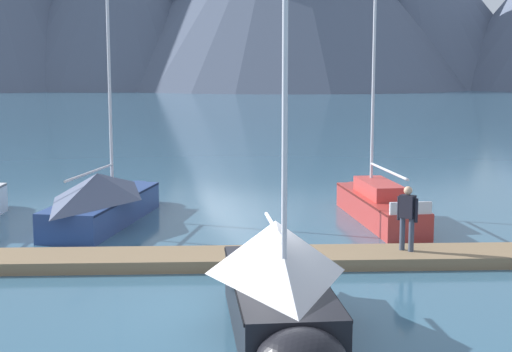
{
  "coord_description": "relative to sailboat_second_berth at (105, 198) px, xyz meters",
  "views": [
    {
      "loc": [
        0.62,
        -14.85,
        5.02
      ],
      "look_at": [
        0.0,
        6.0,
        2.0
      ],
      "focal_mm": 52.99,
      "sensor_mm": 36.0,
      "label": 1
    }
  ],
  "objects": [
    {
      "name": "person_on_dock",
      "position": [
        8.94,
        -4.72,
        0.45
      ],
      "size": [
        0.48,
        0.41,
        1.69
      ],
      "color": "#384256",
      "rests_on": "dock"
    },
    {
      "name": "sailboat_mid_dock_starboard",
      "position": [
        8.86,
        0.84,
        -0.25
      ],
      "size": [
        2.38,
        7.19,
        9.11
      ],
      "color": "#B2332D",
      "rests_on": "ground"
    },
    {
      "name": "dock",
      "position": [
        4.98,
        -5.06,
        -0.67
      ],
      "size": [
        23.22,
        3.54,
        0.3
      ],
      "color": "#846B4C",
      "rests_on": "ground"
    },
    {
      "name": "sailboat_mid_dock_port",
      "position": [
        5.62,
        -10.2,
        0.18
      ],
      "size": [
        2.47,
        6.19,
        7.38
      ],
      "color": "black",
      "rests_on": "ground"
    },
    {
      "name": "ground_plane",
      "position": [
        4.98,
        -9.06,
        -0.81
      ],
      "size": [
        700.0,
        700.0,
        0.0
      ],
      "primitive_type": "plane",
      "color": "#335B75"
    },
    {
      "name": "sailboat_second_berth",
      "position": [
        0.0,
        0.0,
        0.0
      ],
      "size": [
        2.74,
        7.6,
        8.23
      ],
      "color": "navy",
      "rests_on": "ground"
    }
  ]
}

